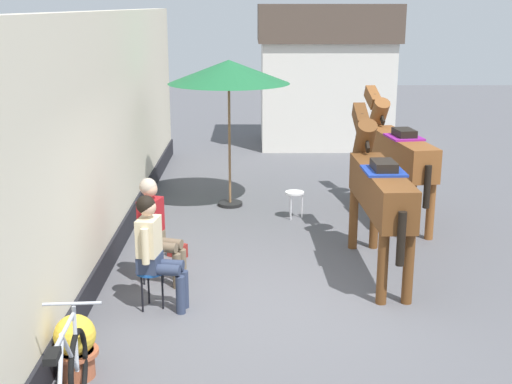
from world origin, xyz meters
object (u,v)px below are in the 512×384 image
at_px(seated_visitor_far, 156,226).
at_px(saddled_horse_far, 398,151).
at_px(satchel_bag, 177,250).
at_px(cafe_parasol, 229,73).
at_px(spare_stool_white, 295,195).
at_px(flower_planter_near, 76,345).
at_px(seated_visitor_near, 155,247).
at_px(saddled_horse_near, 379,187).

bearing_deg(seated_visitor_far, saddled_horse_far, 36.99).
distance_m(seated_visitor_far, satchel_bag, 1.16).
height_order(cafe_parasol, satchel_bag, cafe_parasol).
bearing_deg(seated_visitor_far, satchel_bag, 80.45).
relative_size(saddled_horse_far, spare_stool_white, 6.49).
bearing_deg(cafe_parasol, saddled_horse_far, -15.42).
relative_size(saddled_horse_far, flower_planter_near, 4.66).
bearing_deg(satchel_bag, seated_visitor_near, 115.91).
xyz_separation_m(seated_visitor_far, satchel_bag, (0.16, 0.93, -0.68)).
xyz_separation_m(flower_planter_near, satchel_bag, (0.63, 3.25, -0.23)).
bearing_deg(seated_visitor_near, satchel_bag, 87.89).
bearing_deg(seated_visitor_near, cafe_parasol, 80.25).
bearing_deg(spare_stool_white, seated_visitor_near, -117.53).
relative_size(seated_visitor_far, saddled_horse_far, 0.47).
distance_m(cafe_parasol, satchel_bag, 3.49).
distance_m(flower_planter_near, satchel_bag, 3.31).
relative_size(saddled_horse_far, cafe_parasol, 1.16).
relative_size(flower_planter_near, cafe_parasol, 0.25).
height_order(saddled_horse_near, flower_planter_near, saddled_horse_near).
xyz_separation_m(seated_visitor_far, saddled_horse_far, (3.63, 2.73, 0.38)).
relative_size(seated_visitor_near, cafe_parasol, 0.54).
xyz_separation_m(flower_planter_near, spare_stool_white, (2.41, 5.07, 0.07)).
height_order(saddled_horse_near, saddled_horse_far, same).
height_order(cafe_parasol, spare_stool_white, cafe_parasol).
distance_m(saddled_horse_near, satchel_bag, 2.98).
relative_size(seated_visitor_far, cafe_parasol, 0.54).
xyz_separation_m(seated_visitor_near, saddled_horse_near, (2.80, 1.22, 0.38)).
xyz_separation_m(saddled_horse_near, saddled_horse_far, (0.73, 2.29, 0.00)).
height_order(seated_visitor_far, saddled_horse_near, saddled_horse_near).
height_order(saddled_horse_far, satchel_bag, saddled_horse_far).
distance_m(seated_visitor_near, flower_planter_near, 1.69).
height_order(seated_visitor_near, flower_planter_near, seated_visitor_near).
bearing_deg(seated_visitor_near, flower_planter_near, -110.17).
height_order(seated_visitor_near, saddled_horse_near, saddled_horse_near).
bearing_deg(flower_planter_near, seated_visitor_near, 69.83).
height_order(seated_visitor_far, saddled_horse_far, saddled_horse_far).
bearing_deg(flower_planter_near, cafe_parasol, 77.41).
bearing_deg(saddled_horse_far, cafe_parasol, 164.58).
relative_size(saddled_horse_near, satchel_bag, 10.71).
bearing_deg(flower_planter_near, saddled_horse_near, 39.31).
bearing_deg(saddled_horse_near, saddled_horse_far, 72.30).
relative_size(seated_visitor_far, flower_planter_near, 2.17).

